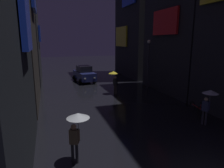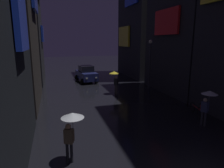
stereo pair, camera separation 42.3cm
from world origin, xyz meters
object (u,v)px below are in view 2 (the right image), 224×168
(pedestrian_foreground_right_yellow, at_px, (115,76))
(pedestrian_foreground_left_clear, at_px, (208,98))
(pedestrian_midstreet_centre_clear, at_px, (71,124))
(bicycle_parked_at_storefront, at_px, (196,109))
(streetlamp_right_far, at_px, (150,58))
(car_distant, at_px, (86,74))

(pedestrian_foreground_right_yellow, xyz_separation_m, pedestrian_foreground_left_clear, (2.92, -8.29, 0.00))
(pedestrian_midstreet_centre_clear, height_order, bicycle_parked_at_storefront, pedestrian_midstreet_centre_clear)
(pedestrian_midstreet_centre_clear, bearing_deg, streetlamp_right_far, 50.71)
(pedestrian_midstreet_centre_clear, xyz_separation_m, bicycle_parked_at_storefront, (8.37, 3.03, -1.28))
(pedestrian_midstreet_centre_clear, distance_m, pedestrian_foreground_left_clear, 7.82)
(bicycle_parked_at_storefront, bearing_deg, pedestrian_foreground_right_yellow, 118.39)
(pedestrian_foreground_right_yellow, bearing_deg, car_distant, 103.79)
(car_distant, relative_size, streetlamp_right_far, 0.87)
(streetlamp_right_far, bearing_deg, pedestrian_midstreet_centre_clear, -129.29)
(bicycle_parked_at_storefront, xyz_separation_m, streetlamp_right_far, (0.40, 7.69, 2.74))
(pedestrian_foreground_left_clear, bearing_deg, streetlamp_right_far, 83.44)
(pedestrian_foreground_right_yellow, height_order, pedestrian_foreground_left_clear, same)
(pedestrian_foreground_left_clear, distance_m, streetlamp_right_far, 9.51)
(pedestrian_foreground_left_clear, xyz_separation_m, streetlamp_right_far, (1.07, 9.34, 1.46))
(pedestrian_foreground_right_yellow, distance_m, bicycle_parked_at_storefront, 7.66)
(pedestrian_foreground_left_clear, xyz_separation_m, car_distant, (-4.52, 14.79, -0.74))
(pedestrian_foreground_right_yellow, xyz_separation_m, pedestrian_midstreet_centre_clear, (-4.78, -9.68, 0.00))
(pedestrian_foreground_right_yellow, distance_m, car_distant, 6.74)
(pedestrian_foreground_right_yellow, height_order, pedestrian_midstreet_centre_clear, same)
(pedestrian_foreground_left_clear, bearing_deg, bicycle_parked_at_storefront, 67.85)
(pedestrian_midstreet_centre_clear, relative_size, pedestrian_foreground_left_clear, 1.00)
(pedestrian_midstreet_centre_clear, xyz_separation_m, pedestrian_foreground_left_clear, (7.70, 1.39, 0.00))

